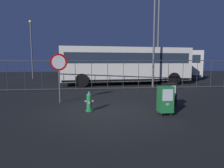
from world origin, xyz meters
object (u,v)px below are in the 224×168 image
at_px(newspaper_box_secondary, 165,99).
at_px(street_light_near_left, 31,45).
at_px(newspaper_box_primary, 169,94).
at_px(street_light_near_right, 154,32).
at_px(fire_hydrant, 89,102).
at_px(bus_near, 126,64).
at_px(bus_far, 148,63).
at_px(stop_sign, 59,68).
at_px(street_light_far_left, 159,25).

xyz_separation_m(newspaper_box_secondary, street_light_near_left, (-8.86, 15.75, 3.13)).
relative_size(newspaper_box_primary, street_light_near_right, 0.15).
bearing_deg(street_light_near_right, fire_hydrant, -126.67).
relative_size(bus_near, bus_far, 0.99).
height_order(newspaper_box_secondary, street_light_near_left, street_light_near_left).
relative_size(stop_sign, street_light_near_right, 0.33).
bearing_deg(street_light_near_left, street_light_near_right, -38.74).
distance_m(newspaper_box_primary, newspaper_box_secondary, 1.05).
bearing_deg(street_light_near_right, newspaper_box_secondary, -105.60).
xyz_separation_m(stop_sign, street_light_near_right, (5.93, 4.59, 2.37)).
xyz_separation_m(fire_hydrant, newspaper_box_secondary, (2.64, -0.86, 0.22)).
bearing_deg(bus_near, stop_sign, -126.53).
xyz_separation_m(bus_far, street_light_near_left, (-12.43, 2.37, 2.00)).
bearing_deg(street_light_far_left, fire_hydrant, -124.52).
distance_m(newspaper_box_primary, street_light_near_left, 17.83).
bearing_deg(street_light_near_right, bus_near, 124.10).
bearing_deg(fire_hydrant, newspaper_box_secondary, -18.12).
bearing_deg(bus_near, fire_hydrant, -113.92).
relative_size(bus_near, street_light_far_left, 1.26).
height_order(street_light_near_left, street_light_far_left, street_light_far_left).
xyz_separation_m(bus_near, street_light_near_left, (-9.27, 6.38, 2.00)).
bearing_deg(street_light_near_left, street_light_far_left, -29.19).
relative_size(street_light_near_left, street_light_near_right, 0.93).
distance_m(stop_sign, street_light_far_left, 10.16).
height_order(newspaper_box_primary, street_light_near_right, street_light_near_right).
distance_m(stop_sign, bus_far, 13.26).
bearing_deg(bus_near, street_light_near_right, -60.07).
bearing_deg(newspaper_box_secondary, street_light_near_right, 74.40).
bearing_deg(newspaper_box_primary, stop_sign, 160.85).
height_order(newspaper_box_secondary, street_light_far_left, street_light_far_left).
relative_size(stop_sign, bus_near, 0.21).
relative_size(newspaper_box_secondary, stop_sign, 0.46).
bearing_deg(street_light_near_right, newspaper_box_primary, -103.21).
relative_size(fire_hydrant, bus_near, 0.07).
height_order(bus_near, street_light_near_right, street_light_near_right).
xyz_separation_m(street_light_near_left, street_light_near_right, (10.83, -8.69, 0.26)).
xyz_separation_m(bus_near, street_light_far_left, (2.62, -0.26, 3.11)).
height_order(newspaper_box_primary, bus_near, bus_near).
bearing_deg(newspaper_box_secondary, stop_sign, 148.10).
relative_size(fire_hydrant, street_light_far_left, 0.09).
bearing_deg(street_light_near_left, bus_near, -34.56).
xyz_separation_m(bus_far, street_light_near_right, (-1.60, -6.31, 2.26)).
height_order(fire_hydrant, bus_near, bus_near).
bearing_deg(street_light_far_left, newspaper_box_primary, -106.96).
bearing_deg(stop_sign, fire_hydrant, -50.52).
xyz_separation_m(fire_hydrant, bus_far, (6.22, 12.51, 1.36)).
height_order(newspaper_box_secondary, stop_sign, stop_sign).
height_order(bus_near, street_light_far_left, street_light_far_left).
relative_size(newspaper_box_secondary, bus_far, 0.10).
distance_m(fire_hydrant, street_light_far_left, 10.96).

